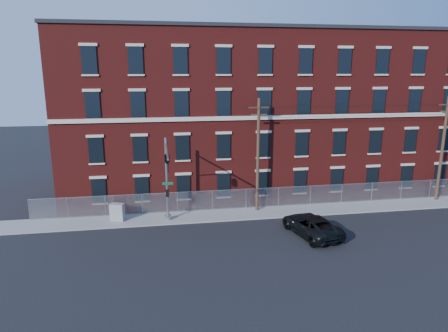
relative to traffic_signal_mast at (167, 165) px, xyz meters
name	(u,v)px	position (x,y,z in m)	size (l,w,h in m)	color
ground	(249,237)	(6.00, -2.18, -5.39)	(140.00, 140.00, 0.00)	black
sidewalk	(363,206)	(18.00, 2.82, -5.33)	(65.00, 3.00, 0.12)	gray
mill_building	(328,110)	(18.00, 11.75, 2.76)	(55.30, 14.32, 16.30)	#5F1512
chain_link_fence	(357,192)	(18.00, 4.12, -4.33)	(59.06, 0.06, 1.85)	#A5A8AD
traffic_signal_mast	(167,165)	(0.00, 0.00, 0.00)	(0.90, 6.75, 7.00)	#9EA0A5
utility_pole_near	(258,153)	(8.00, 3.42, -0.05)	(1.80, 0.28, 10.00)	#463023
utility_pole_mid	(443,147)	(26.00, 3.42, -0.05)	(1.80, 0.28, 10.00)	#463023
overhead_wires	(448,107)	(26.00, 3.42, 3.73)	(40.00, 0.62, 0.62)	black
pickup_truck	(311,225)	(10.81, -2.49, -4.60)	(2.61, 5.66, 1.57)	black
utility_cabinet	(117,212)	(-4.19, 2.85, -4.54)	(1.17, 0.58, 1.46)	gray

